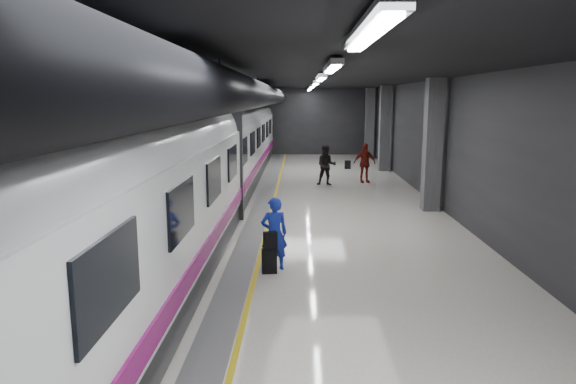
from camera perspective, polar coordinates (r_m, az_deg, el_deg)
ground at (r=16.04m, az=1.21°, el=-3.45°), size 40.00×40.00×0.00m
platform_hall at (r=16.53m, az=0.25°, el=9.35°), size 10.02×40.02×4.51m
train at (r=16.01m, az=-10.50°, el=3.88°), size 3.05×38.00×4.05m
traveler_main at (r=11.56m, az=-1.54°, el=-4.65°), size 0.68×0.53×1.67m
suitcase_main at (r=11.48m, az=-2.10°, el=-7.68°), size 0.36×0.25×0.54m
shoulder_bag at (r=11.38m, az=-1.98°, el=-5.40°), size 0.33×0.24×0.39m
traveler_far_a at (r=22.91m, az=4.29°, el=2.98°), size 0.89×0.71×1.80m
traveler_far_b at (r=23.84m, az=8.49°, el=3.20°), size 1.14×0.69×1.81m
suitcase_far at (r=28.48m, az=6.64°, el=3.03°), size 0.33×0.22×0.46m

